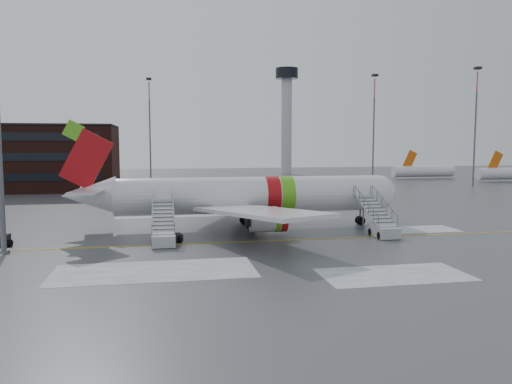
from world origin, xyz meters
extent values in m
plane|color=#494C4F|center=(0.00, 0.00, 0.00)|extent=(260.00, 260.00, 0.00)
cylinder|color=silver|center=(3.88, 6.16, 3.50)|extent=(28.00, 3.80, 3.80)
sphere|color=silver|center=(17.88, 6.16, 3.50)|extent=(3.80, 3.80, 3.80)
cube|color=black|center=(18.93, 6.16, 4.00)|extent=(1.09, 1.60, 0.97)
cone|color=silver|center=(-12.52, 6.16, 3.75)|extent=(5.20, 3.72, 3.72)
cube|color=#A80C11|center=(-12.62, 6.16, 7.30)|extent=(5.27, 0.30, 6.09)
cube|color=#5CB31C|center=(-13.72, 6.16, 10.10)|extent=(2.16, 0.26, 2.16)
cube|color=silver|center=(-12.32, 8.76, 4.40)|extent=(3.07, 4.85, 0.18)
cube|color=silver|center=(-12.32, 3.56, 4.40)|extent=(3.07, 4.85, 0.18)
cube|color=silver|center=(2.88, 14.66, 2.90)|extent=(10.72, 15.97, 1.13)
cube|color=silver|center=(2.88, -2.34, 2.90)|extent=(10.72, 15.97, 1.13)
cylinder|color=silver|center=(4.38, 11.36, 1.55)|extent=(3.40, 2.10, 2.10)
cylinder|color=silver|center=(4.38, 0.96, 1.55)|extent=(3.40, 2.10, 2.10)
cylinder|color=#595B60|center=(15.88, 6.16, 0.90)|extent=(0.20, 0.20, 1.80)
cylinder|color=black|center=(15.88, 6.16, 0.45)|extent=(0.90, 0.56, 0.90)
cylinder|color=black|center=(3.38, 8.56, 0.45)|extent=(0.90, 0.56, 0.90)
cylinder|color=black|center=(3.38, 3.76, 0.45)|extent=(0.90, 0.56, 0.90)
cube|color=#A9ACB0|center=(15.26, -1.14, 0.55)|extent=(2.00, 3.20, 1.00)
cube|color=#A9ACB0|center=(15.26, 0.96, 2.23)|extent=(1.90, 5.87, 2.52)
cube|color=#A9ACB0|center=(15.26, 4.26, 3.40)|extent=(1.90, 1.40, 0.15)
cylinder|color=#595B60|center=(15.26, 3.86, 1.70)|extent=(0.16, 0.16, 3.40)
cylinder|color=black|center=(14.36, -2.14, 0.35)|extent=(0.25, 0.70, 0.70)
cylinder|color=black|center=(16.16, -0.14, 0.35)|extent=(0.25, 0.70, 0.70)
cube|color=#ACAEB3|center=(-5.35, -1.14, 0.55)|extent=(2.00, 3.20, 1.00)
cube|color=#ACAEB3|center=(-5.35, 0.96, 2.23)|extent=(1.90, 5.87, 2.52)
cube|color=#ACAEB3|center=(-5.35, 4.26, 3.40)|extent=(1.90, 1.40, 0.15)
cylinder|color=#595B60|center=(-5.35, 3.86, 1.70)|extent=(0.16, 0.16, 3.40)
cylinder|color=black|center=(-6.25, -2.14, 0.35)|extent=(0.25, 0.70, 0.70)
cylinder|color=black|center=(-4.45, -0.14, 0.35)|extent=(0.25, 0.70, 0.70)
cube|color=black|center=(-4.96, 0.13, 0.40)|extent=(2.72, 1.86, 0.62)
cube|color=silver|center=(-5.39, 0.03, 1.02)|extent=(1.49, 1.49, 0.80)
cube|color=black|center=(-5.39, 0.03, 1.33)|extent=(1.30, 1.36, 0.13)
cylinder|color=black|center=(-5.68, -0.67, 0.31)|extent=(0.40, 0.66, 0.62)
cylinder|color=black|center=(-3.96, -0.27, 0.31)|extent=(0.40, 0.66, 0.62)
cylinder|color=black|center=(-5.96, 0.53, 0.31)|extent=(0.40, 0.66, 0.62)
cylinder|color=black|center=(-4.24, 0.94, 0.31)|extent=(0.40, 0.66, 0.62)
cylinder|color=black|center=(-18.72, 0.89, 0.31)|extent=(1.13, 0.81, 0.62)
cylinder|color=#595B60|center=(-18.07, -2.00, 0.15)|extent=(0.90, 0.90, 0.30)
cylinder|color=#B2B5BA|center=(30.00, 95.00, 14.00)|extent=(3.00, 3.00, 28.00)
cylinder|color=black|center=(30.00, 95.00, 28.50)|extent=(6.40, 6.40, 3.00)
cylinder|color=#595B60|center=(42.00, 62.00, 9.60)|extent=(0.36, 0.36, 19.20)
cylinder|color=#CC7272|center=(42.00, 62.00, 21.12)|extent=(0.32, 0.32, 4.32)
cube|color=black|center=(42.00, 62.00, 24.00)|extent=(1.20, 1.20, 0.50)
cylinder|color=#595B60|center=(-8.00, 78.00, 9.60)|extent=(0.36, 0.36, 19.20)
cylinder|color=#CC7272|center=(-8.00, 78.00, 21.12)|extent=(0.32, 0.32, 4.32)
cube|color=black|center=(-8.00, 78.00, 24.00)|extent=(1.20, 1.20, 0.50)
cylinder|color=#595B60|center=(58.00, 48.00, 9.60)|extent=(0.36, 0.36, 19.20)
cylinder|color=#CC7272|center=(58.00, 48.00, 21.12)|extent=(0.32, 0.32, 4.32)
cube|color=black|center=(58.00, 48.00, 24.00)|extent=(1.20, 1.20, 0.50)
camera|label=1|loc=(-5.40, -44.80, 8.93)|focal=35.00mm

